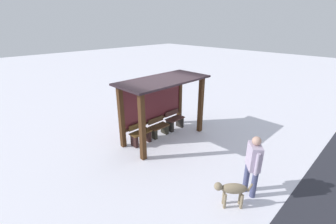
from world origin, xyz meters
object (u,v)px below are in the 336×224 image
at_px(bench_center_inside, 159,129).
at_px(dog, 232,190).
at_px(bus_shelter, 160,96).
at_px(person_walking, 253,161).
at_px(bench_left_inside, 141,135).
at_px(bench_right_inside, 175,121).

xyz_separation_m(bench_center_inside, dog, (-1.26, -3.95, 0.18)).
bearing_deg(bus_shelter, person_walking, -97.68).
relative_size(bench_left_inside, dog, 1.14).
distance_m(bench_center_inside, person_walking, 4.15).
height_order(bench_left_inside, bench_right_inside, bench_right_inside).
bearing_deg(bench_center_inside, dog, -107.71).
xyz_separation_m(person_walking, dog, (-0.72, 0.11, -0.50)).
xyz_separation_m(bus_shelter, dog, (-1.26, -3.87, -1.17)).
height_order(bench_right_inside, dog, bench_right_inside).
bearing_deg(person_walking, bench_center_inside, 82.47).
bearing_deg(bench_left_inside, person_walking, -84.94).
relative_size(bus_shelter, bench_right_inside, 4.25).
xyz_separation_m(bench_right_inside, person_walking, (-1.43, -4.06, 0.66)).
height_order(bench_center_inside, bench_right_inside, bench_right_inside).
height_order(person_walking, dog, person_walking).
bearing_deg(bench_right_inside, person_walking, -109.44).
relative_size(bench_center_inside, person_walking, 0.48).
bearing_deg(dog, bench_left_inside, 84.72).
distance_m(bus_shelter, bench_center_inside, 1.36).
height_order(bus_shelter, dog, bus_shelter).
relative_size(bench_right_inside, person_walking, 0.48).
xyz_separation_m(bench_left_inside, bench_right_inside, (1.79, 0.00, -0.00)).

